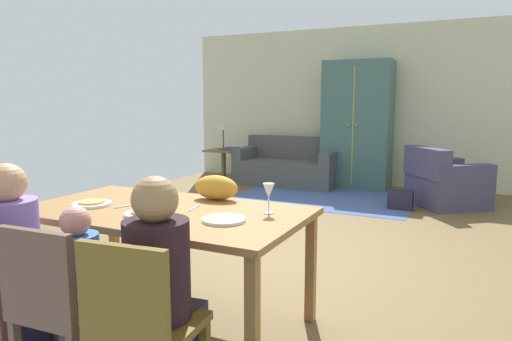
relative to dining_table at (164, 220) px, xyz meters
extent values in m
cube|color=brown|center=(0.11, 2.35, -0.70)|extent=(6.80, 6.74, 0.02)
cube|color=beige|center=(0.11, 5.77, 0.66)|extent=(6.80, 0.10, 2.70)
cube|color=olive|center=(0.00, 0.00, 0.05)|extent=(1.79, 0.99, 0.04)
cube|color=olive|center=(-0.83, -0.43, -0.33)|extent=(0.06, 0.06, 0.72)
cube|color=olive|center=(0.83, -0.43, -0.33)|extent=(0.06, 0.06, 0.72)
cube|color=olive|center=(-0.83, 0.43, -0.33)|extent=(0.06, 0.06, 0.72)
cube|color=olive|center=(0.83, 0.43, -0.33)|extent=(0.06, 0.06, 0.72)
cylinder|color=white|center=(-0.49, -0.12, 0.08)|extent=(0.25, 0.25, 0.02)
cylinder|color=#E7964A|center=(-0.49, -0.12, 0.09)|extent=(0.17, 0.17, 0.01)
cylinder|color=white|center=(0.00, -0.18, 0.08)|extent=(0.25, 0.25, 0.02)
cylinder|color=#D99245|center=(0.00, -0.18, 0.09)|extent=(0.17, 0.17, 0.01)
cylinder|color=white|center=(0.49, -0.10, 0.08)|extent=(0.25, 0.25, 0.02)
cylinder|color=silver|center=(0.64, 0.18, 0.07)|extent=(0.06, 0.06, 0.01)
cylinder|color=silver|center=(0.64, 0.18, 0.12)|extent=(0.01, 0.01, 0.09)
cone|color=silver|center=(0.64, 0.18, 0.21)|extent=(0.07, 0.07, 0.09)
cube|color=silver|center=(-0.27, -0.05, 0.07)|extent=(0.06, 0.15, 0.01)
cube|color=silver|center=(0.16, 0.10, 0.07)|extent=(0.05, 0.17, 0.01)
cube|color=brown|center=(-0.49, -0.77, -0.26)|extent=(0.45, 0.45, 0.04)
cube|color=brown|center=(-0.33, -0.58, -0.49)|extent=(0.04, 0.04, 0.41)
cube|color=brown|center=(-0.69, -0.61, -0.49)|extent=(0.04, 0.04, 0.41)
cube|color=#282C50|center=(-0.50, -0.63, -0.47)|extent=(0.29, 0.36, 0.45)
cylinder|color=#8669C2|center=(-0.49, -0.71, -0.01)|extent=(0.30, 0.30, 0.46)
sphere|color=tan|center=(-0.49, -0.71, 0.31)|extent=(0.21, 0.21, 0.21)
cube|color=brown|center=(0.00, -0.77, -0.26)|extent=(0.44, 0.44, 0.04)
cube|color=brown|center=(0.01, -0.96, -0.03)|extent=(0.42, 0.06, 0.42)
cube|color=brown|center=(0.17, -0.58, -0.49)|extent=(0.04, 0.04, 0.41)
cube|color=brown|center=(-0.19, -0.60, -0.49)|extent=(0.04, 0.04, 0.41)
cube|color=#344357|center=(0.00, -0.66, -0.47)|extent=(0.20, 0.25, 0.45)
cylinder|color=#3463B2|center=(0.00, -0.71, -0.08)|extent=(0.22, 0.22, 0.33)
sphere|color=tan|center=(0.00, -0.71, 0.16)|extent=(0.15, 0.15, 0.15)
cube|color=brown|center=(0.49, -0.77, -0.26)|extent=(0.46, 0.46, 0.04)
cube|color=brown|center=(0.51, -0.96, -0.03)|extent=(0.42, 0.08, 0.42)
cylinder|color=black|center=(0.49, -0.71, -0.01)|extent=(0.30, 0.30, 0.46)
sphere|color=#9F7547|center=(0.49, -0.71, 0.31)|extent=(0.21, 0.21, 0.21)
ellipsoid|color=gold|center=(0.15, 0.39, 0.15)|extent=(0.33, 0.18, 0.17)
cube|color=#41568B|center=(-0.27, 4.29, -0.69)|extent=(2.60, 1.80, 0.01)
cube|color=#494B48|center=(-1.20, 5.09, -0.48)|extent=(1.76, 0.84, 0.42)
cube|color=#494B48|center=(-1.20, 5.43, -0.07)|extent=(1.76, 0.20, 0.40)
cube|color=#494B48|center=(-1.99, 5.09, -0.17)|extent=(0.18, 0.84, 0.20)
cube|color=#494B48|center=(-0.41, 5.09, -0.17)|extent=(0.18, 0.84, 0.20)
cube|color=#423F59|center=(1.43, 4.49, -0.48)|extent=(1.18, 1.19, 0.42)
cube|color=#423F59|center=(1.16, 4.28, -0.07)|extent=(0.68, 0.80, 0.40)
cube|color=#423F59|center=(1.63, 4.22, -0.17)|extent=(0.77, 0.66, 0.20)
cube|color=#423F59|center=(1.22, 4.75, -0.17)|extent=(0.77, 0.66, 0.20)
cube|color=#3B5F57|center=(-0.07, 5.38, 0.36)|extent=(1.10, 0.56, 2.10)
cube|color=gold|center=(-0.07, 5.09, 0.36)|extent=(0.02, 0.01, 1.89)
sphere|color=gold|center=(-0.13, 5.09, 0.36)|extent=(0.04, 0.04, 0.04)
sphere|color=gold|center=(-0.01, 5.09, 0.36)|extent=(0.04, 0.04, 0.04)
cube|color=brown|center=(-2.35, 4.89, -0.13)|extent=(0.56, 0.56, 0.03)
cylinder|color=brown|center=(-2.35, 4.89, -0.42)|extent=(0.08, 0.08, 0.55)
cylinder|color=brown|center=(-2.35, 4.89, -0.68)|extent=(0.36, 0.36, 0.03)
cylinder|color=#473941|center=(-2.35, 4.89, -0.10)|extent=(0.16, 0.16, 0.02)
cylinder|color=#473941|center=(-2.35, 4.89, 0.08)|extent=(0.02, 0.02, 0.34)
cone|color=#D0A88F|center=(-2.35, 4.89, 0.34)|extent=(0.26, 0.26, 0.18)
cube|color=maroon|center=(-2.16, 4.86, -0.10)|extent=(0.22, 0.16, 0.03)
cube|color=#36468B|center=(-2.16, 4.86, -0.07)|extent=(0.22, 0.16, 0.03)
cube|color=#221F2B|center=(0.88, 3.99, -0.56)|extent=(0.32, 0.16, 0.26)
camera|label=1|loc=(1.76, -2.32, 0.74)|focal=32.49mm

